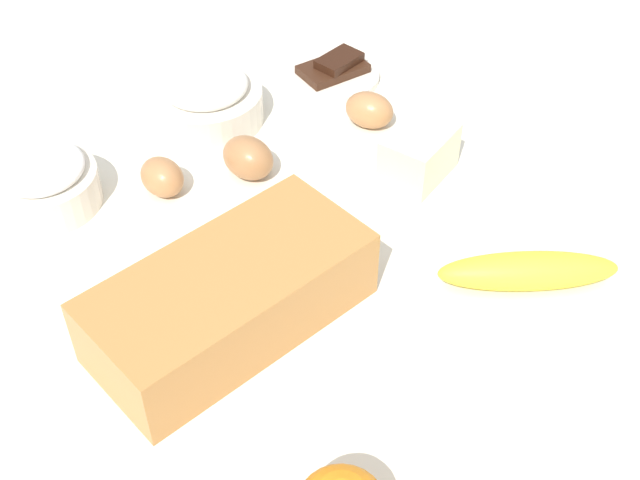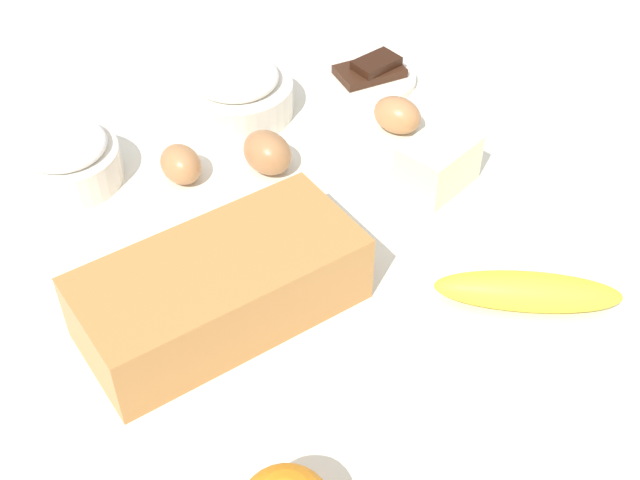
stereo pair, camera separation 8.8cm
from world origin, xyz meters
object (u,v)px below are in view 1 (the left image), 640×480
(butter_block, at_px, (419,154))
(egg_beside_bowl, at_px, (248,158))
(banana, at_px, (528,271))
(egg_near_butter, at_px, (162,177))
(flour_bowl, at_px, (206,98))
(chocolate_plate, at_px, (334,72))
(egg_loose, at_px, (369,110))
(sugar_bowl, at_px, (43,181))
(loaf_pan, at_px, (231,297))

(butter_block, bearing_deg, egg_beside_bowl, 137.34)
(banana, height_order, egg_near_butter, egg_near_butter)
(flour_bowl, relative_size, banana, 0.77)
(banana, distance_m, butter_block, 0.21)
(butter_block, relative_size, egg_beside_bowl, 1.35)
(chocolate_plate, bearing_deg, egg_near_butter, -172.65)
(banana, xyz_separation_m, egg_loose, (0.08, 0.31, 0.00))
(sugar_bowl, distance_m, egg_near_butter, 0.13)
(butter_block, bearing_deg, loaf_pan, -173.16)
(sugar_bowl, bearing_deg, egg_loose, -20.80)
(loaf_pan, height_order, egg_beside_bowl, loaf_pan)
(flour_bowl, bearing_deg, butter_block, -66.22)
(egg_beside_bowl, bearing_deg, butter_block, -42.66)
(egg_beside_bowl, bearing_deg, banana, -74.35)
(flour_bowl, distance_m, banana, 0.47)
(egg_near_butter, bearing_deg, banana, -63.73)
(flour_bowl, distance_m, sugar_bowl, 0.24)
(egg_loose, distance_m, chocolate_plate, 0.12)
(loaf_pan, distance_m, egg_near_butter, 0.23)
(loaf_pan, bearing_deg, butter_block, 7.57)
(flour_bowl, bearing_deg, chocolate_plate, -12.27)
(chocolate_plate, bearing_deg, sugar_bowl, 175.36)
(banana, bearing_deg, butter_block, 74.98)
(loaf_pan, relative_size, egg_near_butter, 4.80)
(flour_bowl, relative_size, chocolate_plate, 1.12)
(butter_block, xyz_separation_m, chocolate_plate, (0.07, 0.22, -0.02))
(egg_near_butter, bearing_deg, flour_bowl, 32.56)
(sugar_bowl, height_order, banana, sugar_bowl)
(banana, distance_m, egg_beside_bowl, 0.35)
(flour_bowl, relative_size, egg_loose, 2.28)
(flour_bowl, height_order, egg_near_butter, flour_bowl)
(egg_loose, bearing_deg, egg_beside_bowl, 171.51)
(sugar_bowl, relative_size, butter_block, 1.38)
(egg_beside_bowl, height_order, egg_loose, egg_beside_bowl)
(loaf_pan, distance_m, butter_block, 0.32)
(egg_near_butter, bearing_deg, egg_loose, -14.41)
(egg_near_butter, relative_size, egg_beside_bowl, 0.88)
(butter_block, height_order, egg_beside_bowl, butter_block)
(loaf_pan, xyz_separation_m, chocolate_plate, (0.39, 0.26, -0.03))
(banana, bearing_deg, sugar_bowl, 123.10)
(sugar_bowl, xyz_separation_m, chocolate_plate, (0.43, -0.03, -0.02))
(loaf_pan, xyz_separation_m, egg_beside_bowl, (0.17, 0.18, -0.02))
(loaf_pan, height_order, banana, loaf_pan)
(sugar_bowl, height_order, egg_loose, sugar_bowl)
(butter_block, relative_size, egg_loose, 1.41)
(loaf_pan, distance_m, flour_bowl, 0.36)
(flour_bowl, distance_m, chocolate_plate, 0.19)
(butter_block, distance_m, egg_near_butter, 0.30)
(egg_near_butter, distance_m, egg_beside_bowl, 0.10)
(sugar_bowl, xyz_separation_m, egg_near_butter, (0.11, -0.08, -0.01))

